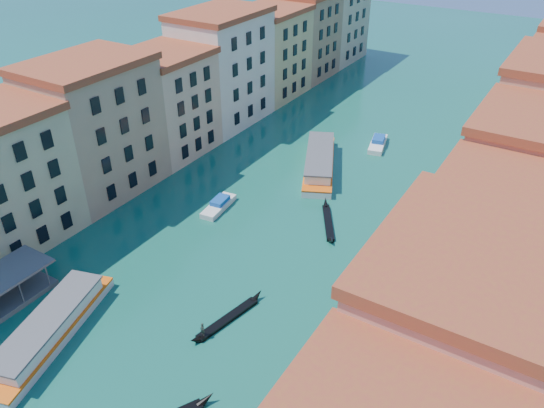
{
  "coord_description": "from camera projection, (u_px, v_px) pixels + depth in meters",
  "views": [
    {
      "loc": [
        33.41,
        -8.13,
        41.07
      ],
      "look_at": [
        3.22,
        41.12,
        5.43
      ],
      "focal_mm": 35.0,
      "sensor_mm": 36.0,
      "label": 1
    }
  ],
  "objects": [
    {
      "name": "gondola_far",
      "position": [
        328.0,
        221.0,
        73.75
      ],
      "size": [
        6.53,
        10.1,
        1.6
      ],
      "rotation": [
        0.0,
        0.0,
        0.54
      ],
      "color": "black",
      "rests_on": "ground"
    },
    {
      "name": "vaporetto_near",
      "position": [
        50.0,
        328.0,
        54.96
      ],
      "size": [
        9.11,
        18.71,
        2.72
      ],
      "rotation": [
        0.0,
        0.0,
        0.28
      ],
      "color": "silver",
      "rests_on": "ground"
    },
    {
      "name": "motorboat_mid",
      "position": [
        219.0,
        205.0,
        76.95
      ],
      "size": [
        2.96,
        7.14,
        1.44
      ],
      "rotation": [
        0.0,
        0.0,
        0.11
      ],
      "color": "silver",
      "rests_on": "ground"
    },
    {
      "name": "motorboat_far",
      "position": [
        378.0,
        143.0,
        94.76
      ],
      "size": [
        4.11,
        8.06,
        1.6
      ],
      "rotation": [
        0.0,
        0.0,
        0.23
      ],
      "color": "white",
      "rests_on": "ground"
    },
    {
      "name": "mooring_poles_right",
      "position": [
        341.0,
        335.0,
        54.04
      ],
      "size": [
        1.44,
        54.24,
        3.2
      ],
      "color": "brown",
      "rests_on": "ground"
    },
    {
      "name": "vaporetto_far",
      "position": [
        319.0,
        161.0,
        87.13
      ],
      "size": [
        12.42,
        19.93,
        2.96
      ],
      "rotation": [
        0.0,
        0.0,
        0.43
      ],
      "color": "white",
      "rests_on": "ground"
    },
    {
      "name": "quay",
      "position": [
        462.0,
        195.0,
        79.44
      ],
      "size": [
        4.0,
        140.0,
        1.0
      ],
      "primitive_type": "cube",
      "color": "#A69F86",
      "rests_on": "ground"
    },
    {
      "name": "left_bank_palazzos",
      "position": [
        202.0,
        81.0,
        95.72
      ],
      "size": [
        12.8,
        128.4,
        21.0
      ],
      "color": "beige",
      "rests_on": "ground"
    },
    {
      "name": "right_bank_palazzos",
      "position": [
        535.0,
        152.0,
        71.02
      ],
      "size": [
        12.8,
        128.4,
        21.0
      ],
      "color": "brown",
      "rests_on": "ground"
    },
    {
      "name": "restaurant_awnings",
      "position": [
        347.0,
        375.0,
        47.58
      ],
      "size": [
        3.2,
        44.55,
        3.12
      ],
      "color": "maroon",
      "rests_on": "ground"
    },
    {
      "name": "gondola_fore",
      "position": [
        228.0,
        318.0,
        57.49
      ],
      "size": [
        3.0,
        10.84,
        2.18
      ],
      "rotation": [
        0.0,
        0.0,
        -0.2
      ],
      "color": "black",
      "rests_on": "ground"
    }
  ]
}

